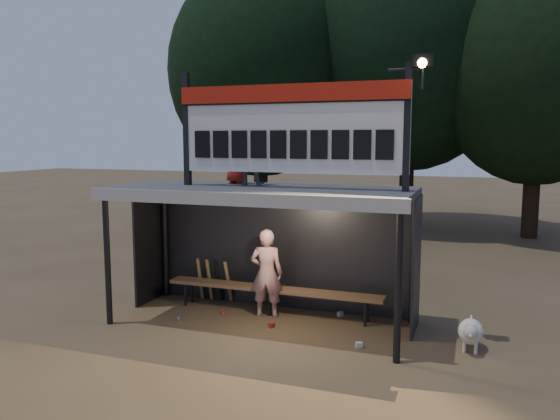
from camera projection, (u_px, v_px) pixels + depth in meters
The scene contains 13 objects.
ground at pixel (261, 323), 9.28m from camera, with size 80.00×80.00×0.00m, color brown.
player at pixel (266, 273), 9.52m from camera, with size 0.57×0.37×1.56m, color white.
child_a at pixel (250, 153), 9.35m from camera, with size 0.53×0.41×1.10m, color slate.
child_b at pixel (237, 155), 9.64m from camera, with size 0.50×0.32×1.02m, color #A72319.
dugout_shelter at pixel (266, 214), 9.27m from camera, with size 5.10×2.08×2.32m.
scoreboard_assembly at pixel (292, 125), 8.66m from camera, with size 4.10×0.27×1.99m.
bench at pixel (272, 290), 9.74m from camera, with size 4.00×0.35×0.48m.
tree_left at pixel (260, 71), 19.25m from camera, with size 6.46×6.46×9.27m.
tree_mid at pixel (410, 51), 18.88m from camera, with size 7.22×7.22×10.36m.
tree_right at pixel (538, 71), 16.73m from camera, with size 6.08×6.08×8.72m.
dog at pixel (471, 332), 8.05m from camera, with size 0.36×0.81×0.49m.
bats at pixel (214, 280), 10.42m from camera, with size 0.68×0.35×0.84m.
litter at pixel (274, 322), 9.20m from camera, with size 3.31×1.46×0.08m.
Camera 1 is at (3.34, -8.32, 3.09)m, focal length 35.00 mm.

